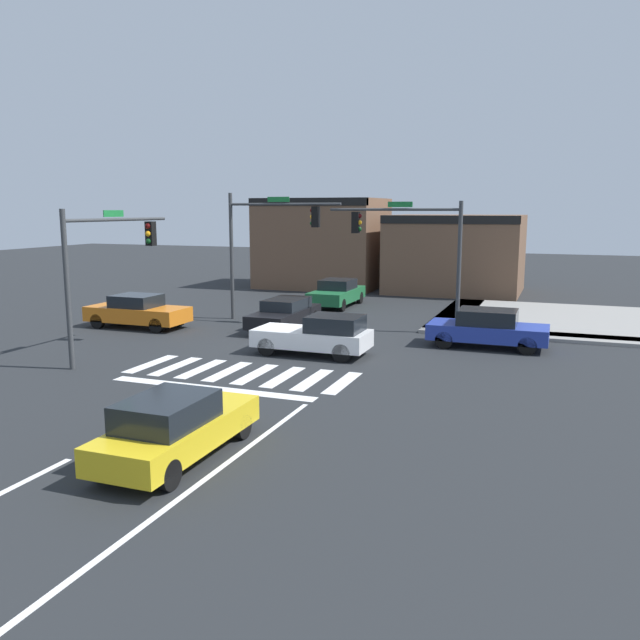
{
  "coord_description": "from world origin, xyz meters",
  "views": [
    {
      "loc": [
        9.76,
        -22.97,
        5.33
      ],
      "look_at": [
        1.09,
        -0.03,
        1.12
      ],
      "focal_mm": 36.3,
      "sensor_mm": 36.0,
      "label": 1
    }
  ],
  "objects_px": {
    "traffic_signal_northeast": "(411,240)",
    "car_yellow": "(175,427)",
    "car_blue": "(488,328)",
    "car_black": "(285,313)",
    "car_white": "(318,335)",
    "traffic_signal_northwest": "(268,234)",
    "car_orange": "(137,311)",
    "traffic_signal_southwest": "(109,253)",
    "car_green": "(337,293)"
  },
  "relations": [
    {
      "from": "traffic_signal_northwest",
      "to": "car_black",
      "type": "bearing_deg",
      "value": -46.01
    },
    {
      "from": "car_blue",
      "to": "car_white",
      "type": "height_order",
      "value": "car_white"
    },
    {
      "from": "traffic_signal_southwest",
      "to": "car_black",
      "type": "xyz_separation_m",
      "value": [
        3.73,
        7.14,
        -3.05
      ]
    },
    {
      "from": "traffic_signal_northeast",
      "to": "car_blue",
      "type": "height_order",
      "value": "traffic_signal_northeast"
    },
    {
      "from": "traffic_signal_northwest",
      "to": "traffic_signal_southwest",
      "type": "bearing_deg",
      "value": -103.74
    },
    {
      "from": "car_yellow",
      "to": "car_black",
      "type": "bearing_deg",
      "value": 15.03
    },
    {
      "from": "car_black",
      "to": "car_white",
      "type": "bearing_deg",
      "value": 36.47
    },
    {
      "from": "car_green",
      "to": "car_yellow",
      "type": "relative_size",
      "value": 1.04
    },
    {
      "from": "car_green",
      "to": "car_orange",
      "type": "xyz_separation_m",
      "value": [
        -6.36,
        -9.34,
        -0.0
      ]
    },
    {
      "from": "car_black",
      "to": "car_white",
      "type": "relative_size",
      "value": 1.11
    },
    {
      "from": "car_orange",
      "to": "car_black",
      "type": "height_order",
      "value": "car_orange"
    },
    {
      "from": "traffic_signal_northwest",
      "to": "car_blue",
      "type": "xyz_separation_m",
      "value": [
        10.55,
        -2.44,
        -3.43
      ]
    },
    {
      "from": "car_black",
      "to": "car_white",
      "type": "distance_m",
      "value": 5.47
    },
    {
      "from": "car_orange",
      "to": "car_yellow",
      "type": "xyz_separation_m",
      "value": [
        10.45,
        -12.91,
        -0.03
      ]
    },
    {
      "from": "traffic_signal_northeast",
      "to": "car_white",
      "type": "bearing_deg",
      "value": 71.59
    },
    {
      "from": "car_orange",
      "to": "car_yellow",
      "type": "distance_m",
      "value": 16.6
    },
    {
      "from": "car_green",
      "to": "car_yellow",
      "type": "distance_m",
      "value": 22.62
    },
    {
      "from": "traffic_signal_southwest",
      "to": "car_green",
      "type": "relative_size",
      "value": 1.25
    },
    {
      "from": "car_green",
      "to": "car_yellow",
      "type": "bearing_deg",
      "value": 10.4
    },
    {
      "from": "traffic_signal_northwest",
      "to": "car_white",
      "type": "bearing_deg",
      "value": -51.32
    },
    {
      "from": "car_orange",
      "to": "traffic_signal_northwest",
      "type": "bearing_deg",
      "value": 36.99
    },
    {
      "from": "car_green",
      "to": "car_blue",
      "type": "distance_m",
      "value": 12.16
    },
    {
      "from": "car_white",
      "to": "car_blue",
      "type": "bearing_deg",
      "value": -147.88
    },
    {
      "from": "traffic_signal_southwest",
      "to": "car_blue",
      "type": "relative_size",
      "value": 1.28
    },
    {
      "from": "traffic_signal_northeast",
      "to": "car_blue",
      "type": "bearing_deg",
      "value": 145.84
    },
    {
      "from": "traffic_signal_southwest",
      "to": "car_black",
      "type": "distance_m",
      "value": 8.61
    },
    {
      "from": "traffic_signal_northwest",
      "to": "car_green",
      "type": "distance_m",
      "value": 6.81
    },
    {
      "from": "car_orange",
      "to": "car_blue",
      "type": "height_order",
      "value": "car_orange"
    },
    {
      "from": "traffic_signal_northeast",
      "to": "car_yellow",
      "type": "distance_m",
      "value": 17.0
    },
    {
      "from": "traffic_signal_northeast",
      "to": "car_green",
      "type": "distance_m",
      "value": 8.42
    },
    {
      "from": "car_black",
      "to": "car_yellow",
      "type": "relative_size",
      "value": 1.06
    },
    {
      "from": "car_white",
      "to": "car_yellow",
      "type": "bearing_deg",
      "value": 94.11
    },
    {
      "from": "car_blue",
      "to": "traffic_signal_southwest",
      "type": "bearing_deg",
      "value": -153.48
    },
    {
      "from": "car_blue",
      "to": "car_black",
      "type": "xyz_separation_m",
      "value": [
        -8.97,
        0.8,
        -0.05
      ]
    },
    {
      "from": "traffic_signal_southwest",
      "to": "car_black",
      "type": "relative_size",
      "value": 1.23
    },
    {
      "from": "traffic_signal_northeast",
      "to": "car_green",
      "type": "relative_size",
      "value": 1.28
    },
    {
      "from": "traffic_signal_southwest",
      "to": "car_black",
      "type": "height_order",
      "value": "traffic_signal_southwest"
    },
    {
      "from": "car_black",
      "to": "car_orange",
      "type": "bearing_deg",
      "value": -72.57
    },
    {
      "from": "traffic_signal_northeast",
      "to": "car_yellow",
      "type": "height_order",
      "value": "traffic_signal_northeast"
    },
    {
      "from": "car_green",
      "to": "car_orange",
      "type": "distance_m",
      "value": 11.3
    },
    {
      "from": "traffic_signal_northeast",
      "to": "traffic_signal_southwest",
      "type": "bearing_deg",
      "value": 44.47
    },
    {
      "from": "car_green",
      "to": "car_white",
      "type": "height_order",
      "value": "car_white"
    },
    {
      "from": "car_orange",
      "to": "car_blue",
      "type": "distance_m",
      "value": 15.46
    },
    {
      "from": "car_black",
      "to": "traffic_signal_southwest",
      "type": "bearing_deg",
      "value": -27.56
    },
    {
      "from": "traffic_signal_northwest",
      "to": "car_green",
      "type": "bearing_deg",
      "value": 75.18
    },
    {
      "from": "traffic_signal_northeast",
      "to": "car_yellow",
      "type": "xyz_separation_m",
      "value": [
        -1.27,
        -16.63,
        -3.29
      ]
    },
    {
      "from": "traffic_signal_northwest",
      "to": "car_blue",
      "type": "bearing_deg",
      "value": -13.03
    },
    {
      "from": "car_white",
      "to": "car_orange",
      "type": "bearing_deg",
      "value": -13.78
    },
    {
      "from": "car_orange",
      "to": "traffic_signal_southwest",
      "type": "bearing_deg",
      "value": -62.1
    },
    {
      "from": "traffic_signal_northeast",
      "to": "car_yellow",
      "type": "bearing_deg",
      "value": 85.62
    }
  ]
}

